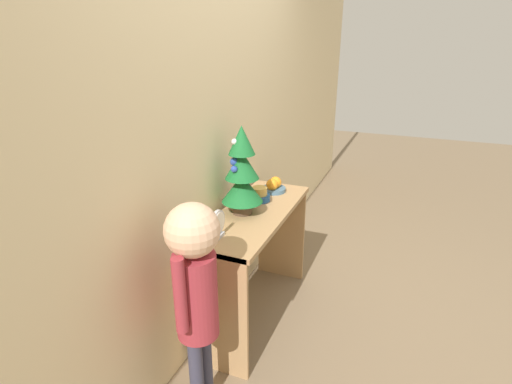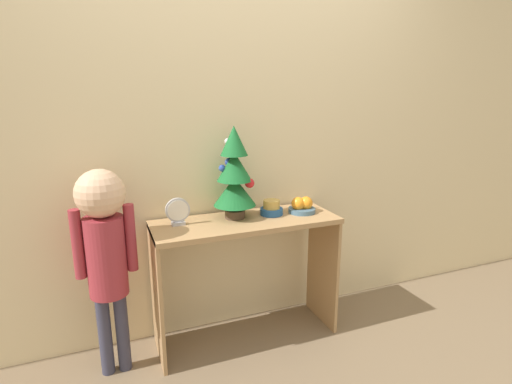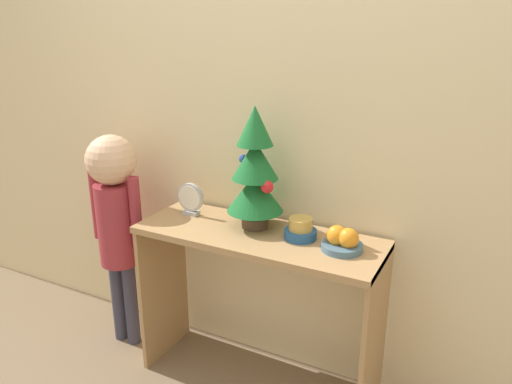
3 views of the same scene
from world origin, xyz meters
TOP-DOWN VIEW (x-y plane):
  - ground_plane at (0.00, 0.00)m, footprint 12.00×12.00m
  - back_wall at (0.00, 0.44)m, footprint 7.00×0.05m
  - console_table at (0.00, 0.20)m, footprint 1.09×0.40m
  - mini_tree at (-0.05, 0.26)m, footprint 0.25×0.25m
  - fruit_bowl at (0.37, 0.21)m, footprint 0.17×0.17m
  - singing_bowl at (0.18, 0.24)m, footprint 0.14×0.14m
  - desk_clock at (-0.39, 0.25)m, footprint 0.14×0.04m
  - child_figure at (-0.78, 0.17)m, footprint 0.31×0.25m

SIDE VIEW (x-z plane):
  - ground_plane at x=0.00m, z-range 0.00..0.00m
  - console_table at x=0.00m, z-range 0.20..0.97m
  - child_figure at x=-0.78m, z-range 0.19..1.33m
  - singing_bowl at x=0.18m, z-range 0.77..0.86m
  - fruit_bowl at x=0.37m, z-range 0.76..0.86m
  - desk_clock at x=-0.39m, z-range 0.77..0.93m
  - mini_tree at x=-0.05m, z-range 0.76..1.31m
  - back_wall at x=0.00m, z-range 0.00..2.50m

